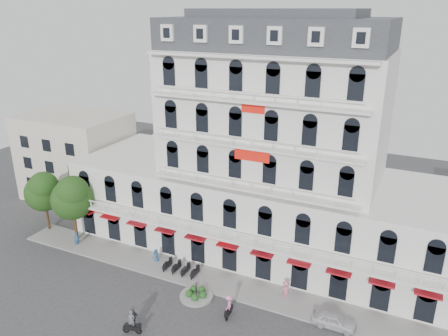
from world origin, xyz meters
TOP-DOWN VIEW (x-y plane):
  - sidewalk at (0.00, 9.00)m, footprint 53.00×4.00m
  - main_building at (0.00, 18.00)m, footprint 45.00×15.00m
  - flank_building_west at (-30.00, 20.00)m, footprint 14.00×10.00m
  - traffic_island at (-3.00, 6.00)m, footprint 3.20×3.20m
  - parked_scooter_row at (-6.35, 8.80)m, footprint 4.40×1.80m
  - tree_west_outer at (-25.95, 9.98)m, footprint 4.50×4.48m
  - tree_west_inner at (-20.95, 9.48)m, footprint 4.76×4.76m
  - parked_car at (9.68, 7.43)m, footprint 3.79×1.58m
  - rider_west at (-5.53, -0.63)m, footprint 1.66×0.77m
  - rider_center at (0.93, 4.80)m, footprint 0.77×1.70m
  - pedestrian_left at (-9.86, 9.50)m, footprint 0.82×0.60m
  - pedestrian_mid at (-5.97, 0.21)m, footprint 1.13×0.47m
  - pedestrian_right at (4.66, 9.50)m, footprint 1.32×1.28m
  - pedestrian_far at (-20.00, 8.48)m, footprint 0.63×0.73m

SIDE VIEW (x-z plane):
  - parked_scooter_row at x=-6.35m, z-range -0.55..0.55m
  - sidewalk at x=0.00m, z-range 0.00..0.16m
  - traffic_island at x=-3.00m, z-range -0.54..1.06m
  - parked_car at x=9.68m, z-range 0.00..1.28m
  - pedestrian_left at x=-9.86m, z-range 0.00..1.54m
  - pedestrian_far at x=-20.00m, z-range 0.00..1.67m
  - pedestrian_right at x=4.66m, z-range 0.00..1.81m
  - pedestrian_mid at x=-5.97m, z-range 0.00..1.93m
  - rider_west at x=-5.53m, z-range -0.10..2.12m
  - rider_center at x=0.93m, z-range 0.07..2.28m
  - tree_west_outer at x=-25.95m, z-range 1.47..9.23m
  - tree_west_inner at x=-20.95m, z-range 1.56..9.81m
  - flank_building_west at x=-30.00m, z-range 0.00..12.00m
  - main_building at x=0.00m, z-range -2.94..22.86m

